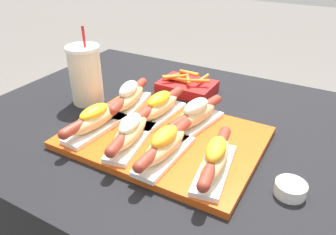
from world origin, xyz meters
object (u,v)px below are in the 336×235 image
(hot_dog_5, at_px, (159,106))
(fries_basket, at_px, (187,86))
(hot_dog_1, at_px, (130,131))
(hot_dog_3, at_px, (215,158))
(hot_dog_2, at_px, (165,145))
(hot_dog_6, at_px, (196,115))
(serving_tray, at_px, (164,138))
(hot_dog_0, at_px, (95,119))
(sauce_bowl, at_px, (291,188))
(hot_dog_4, at_px, (129,97))
(drink_cup, at_px, (86,75))

(hot_dog_5, relative_size, fries_basket, 1.26)
(hot_dog_1, xyz_separation_m, hot_dog_3, (0.22, -0.00, 0.00))
(hot_dog_2, relative_size, hot_dog_6, 1.02)
(serving_tray, xyz_separation_m, hot_dog_6, (0.05, 0.08, 0.04))
(hot_dog_0, bearing_deg, fries_basket, 77.57)
(serving_tray, bearing_deg, fries_basket, 105.76)
(hot_dog_2, bearing_deg, hot_dog_1, 173.69)
(hot_dog_3, xyz_separation_m, sauce_bowl, (0.15, 0.03, -0.04))
(serving_tray, relative_size, hot_dog_6, 2.13)
(hot_dog_4, bearing_deg, hot_dog_0, -90.75)
(hot_dog_0, distance_m, hot_dog_1, 0.11)
(hot_dog_0, bearing_deg, sauce_bowl, 2.78)
(serving_tray, distance_m, drink_cup, 0.34)
(serving_tray, distance_m, fries_basket, 0.31)
(hot_dog_3, bearing_deg, hot_dog_6, 127.81)
(hot_dog_2, height_order, drink_cup, drink_cup)
(hot_dog_3, distance_m, sauce_bowl, 0.16)
(hot_dog_4, xyz_separation_m, drink_cup, (-0.16, -0.00, 0.04))
(hot_dog_3, relative_size, sauce_bowl, 3.54)
(sauce_bowl, bearing_deg, hot_dog_0, -177.22)
(hot_dog_4, relative_size, fries_basket, 1.25)
(hot_dog_2, height_order, hot_dog_3, same)
(hot_dog_1, xyz_separation_m, sauce_bowl, (0.37, 0.03, -0.04))
(hot_dog_1, distance_m, drink_cup, 0.31)
(sauce_bowl, bearing_deg, hot_dog_1, -175.76)
(hot_dog_0, height_order, fries_basket, hot_dog_0)
(hot_dog_4, height_order, hot_dog_6, hot_dog_4)
(hot_dog_6, bearing_deg, serving_tray, -123.70)
(hot_dog_3, bearing_deg, hot_dog_1, 179.89)
(hot_dog_1, relative_size, fries_basket, 1.25)
(hot_dog_2, xyz_separation_m, hot_dog_4, (-0.21, 0.16, 0.00))
(hot_dog_2, distance_m, fries_basket, 0.40)
(hot_dog_5, relative_size, drink_cup, 0.95)
(serving_tray, height_order, hot_dog_3, hot_dog_3)
(hot_dog_6, distance_m, sauce_bowl, 0.30)
(hot_dog_3, distance_m, hot_dog_5, 0.27)
(serving_tray, xyz_separation_m, hot_dog_0, (-0.16, -0.07, 0.04))
(hot_dog_0, bearing_deg, serving_tray, 23.09)
(hot_dog_1, height_order, hot_dog_3, hot_dog_3)
(serving_tray, distance_m, hot_dog_4, 0.18)
(serving_tray, distance_m, hot_dog_3, 0.19)
(hot_dog_0, relative_size, hot_dog_2, 1.00)
(hot_dog_4, relative_size, hot_dog_6, 1.00)
(hot_dog_0, relative_size, hot_dog_6, 1.01)
(hot_dog_2, bearing_deg, hot_dog_5, 124.39)
(hot_dog_5, xyz_separation_m, sauce_bowl, (0.38, -0.12, -0.04))
(serving_tray, distance_m, hot_dog_1, 0.10)
(hot_dog_1, distance_m, hot_dog_3, 0.22)
(hot_dog_3, bearing_deg, serving_tray, 156.12)
(hot_dog_5, height_order, fries_basket, hot_dog_5)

